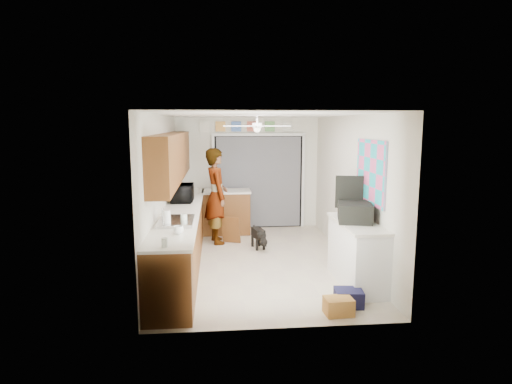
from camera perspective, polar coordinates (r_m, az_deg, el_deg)
name	(u,v)px	position (r m, az deg, el deg)	size (l,w,h in m)	color
floor	(258,261)	(7.53, 0.28, -9.15)	(5.00, 5.00, 0.00)	#C0AE9B
ceiling	(258,115)	(7.16, 0.30, 10.23)	(5.00, 5.00, 0.00)	white
wall_back	(248,173)	(9.71, -1.13, 2.52)	(3.20, 3.20, 0.00)	silver
wall_front	(280,224)	(4.80, 3.18, -4.24)	(3.20, 3.20, 0.00)	silver
wall_left	(162,191)	(7.26, -12.37, 0.10)	(5.00, 5.00, 0.00)	silver
wall_right	(350,189)	(7.56, 12.45, 0.45)	(5.00, 5.00, 0.00)	silver
left_base_cabinets	(182,237)	(7.40, -9.85, -6.00)	(0.60, 4.80, 0.90)	brown
left_countertop	(182,210)	(7.29, -9.87, -2.42)	(0.62, 4.80, 0.04)	white
upper_cabinets	(172,157)	(7.38, -11.09, 4.58)	(0.32, 4.00, 0.80)	brown
sink_basin	(176,222)	(6.31, -10.59, -3.91)	(0.50, 0.76, 0.06)	silver
faucet	(163,216)	(6.31, -12.34, -3.08)	(0.03, 0.03, 0.22)	silver
peninsula_base	(226,213)	(9.32, -3.97, -2.76)	(1.00, 0.60, 0.90)	brown
peninsula_top	(226,191)	(9.24, -4.00, 0.10)	(1.04, 0.64, 0.04)	white
back_opening_recess	(259,182)	(9.73, 0.35, 1.35)	(2.00, 0.06, 2.10)	black
curtain_panel	(259,182)	(9.69, 0.37, 1.32)	(1.90, 0.03, 2.05)	slate
door_trim_left	(214,183)	(9.65, -5.67, 1.24)	(0.06, 0.04, 2.10)	white
door_trim_right	(303,182)	(9.85, 6.29, 1.39)	(0.06, 0.04, 2.10)	white
door_trim_head	(259,135)	(9.61, 0.38, 7.66)	(2.10, 0.04, 0.06)	white
header_frame_0	(220,126)	(9.59, -4.76, 8.70)	(0.22, 0.02, 0.22)	#EDA84F
header_frame_1	(236,126)	(9.60, -2.65, 8.72)	(0.22, 0.02, 0.22)	#4B74C9
header_frame_2	(252,126)	(9.62, -0.54, 8.73)	(0.22, 0.02, 0.22)	#D2604E
header_frame_3	(270,126)	(9.67, 1.85, 8.73)	(0.22, 0.02, 0.22)	#6AA960
header_frame_4	(287,126)	(9.72, 4.22, 8.71)	(0.22, 0.02, 0.22)	silver
route66_sign	(205,126)	(9.60, -6.87, 8.67)	(0.22, 0.02, 0.26)	silver
right_counter_base	(357,254)	(6.55, 13.30, -8.10)	(0.50, 1.40, 0.90)	white
right_counter_top	(357,223)	(6.42, 13.36, -4.09)	(0.54, 1.44, 0.04)	white
abstract_painting	(371,172)	(6.57, 15.03, 2.60)	(0.03, 1.15, 0.95)	#E25391
ceiling_fan	(257,126)	(7.35, 0.14, 8.79)	(1.14, 1.14, 0.24)	white
microwave	(182,193)	(7.96, -9.82, -0.14)	(0.58, 0.39, 0.32)	black
cup	(178,230)	(5.66, -10.32, -5.00)	(0.14, 0.14, 0.11)	white
jar_a	(184,218)	(6.27, -9.58, -3.49)	(0.09, 0.09, 0.13)	silver
jar_b	(165,243)	(5.10, -12.09, -6.62)	(0.07, 0.07, 0.11)	silver
paper_towel_roll	(167,218)	(6.11, -11.80, -3.45)	(0.10, 0.10, 0.22)	white
suitcase	(355,212)	(6.46, 13.03, -2.59)	(0.48, 0.63, 0.27)	black
suitcase_rim	(354,219)	(6.48, 12.99, -3.55)	(0.44, 0.58, 0.02)	yellow
suitcase_lid	(349,192)	(6.68, 12.33, 0.00)	(0.42, 0.03, 0.50)	black
cardboard_box	(338,306)	(5.61, 10.94, -14.71)	(0.34, 0.26, 0.21)	#BF8B3C
navy_crate	(349,298)	(5.88, 12.25, -13.61)	(0.36, 0.30, 0.22)	#151535
cabinet_door_panel	(231,230)	(8.54, -3.36, -5.04)	(0.37, 0.03, 0.55)	brown
man	(216,196)	(8.49, -5.31, -0.52)	(0.69, 0.45, 1.89)	white
dog	(258,237)	(8.21, 0.29, -6.04)	(0.24, 0.55, 0.43)	black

